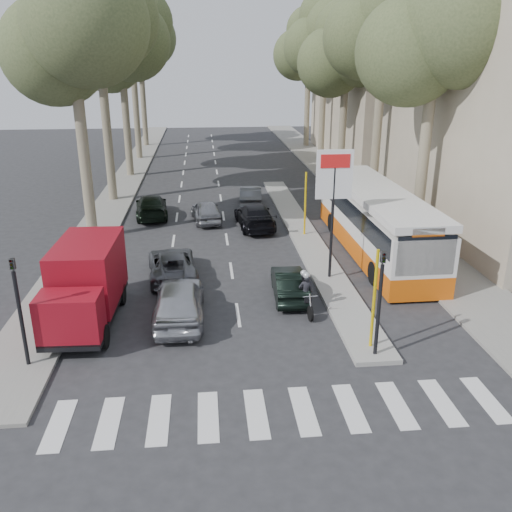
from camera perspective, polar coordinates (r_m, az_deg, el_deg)
The scene contains 30 objects.
ground at distance 18.65m, azimuth 1.30°, elevation -8.81°, with size 120.00×120.00×0.00m, color #28282B.
sidewalk_right at distance 43.47m, azimuth 8.75°, elevation 8.03°, with size 3.20×70.00×0.12m, color gray.
median_left at distance 45.49m, azimuth -13.18°, elevation 8.27°, with size 2.40×64.00×0.12m, color gray.
traffic_island at distance 29.11m, azimuth 5.10°, elevation 2.18°, with size 1.50×26.00×0.16m, color gray.
building_far at distance 53.16m, azimuth 14.40°, elevation 18.47°, with size 11.00×20.00×16.00m, color #B7A88E.
billboard at distance 22.47m, azimuth 8.15°, elevation 6.25°, with size 1.50×12.10×5.60m.
traffic_light_island at distance 16.92m, azimuth 12.99°, elevation -3.14°, with size 0.16×0.41×3.60m.
traffic_light_left at distance 17.47m, azimuth -23.86°, elevation -3.67°, with size 0.16×0.41×3.60m.
tree_l_a at distance 28.94m, azimuth -18.67°, elevation 21.88°, with size 7.40×7.20×14.10m.
tree_l_b at distance 36.85m, azimuth -16.17°, elevation 22.63°, with size 7.40×7.20×14.88m.
tree_l_c at distance 44.69m, azimuth -13.93°, elevation 20.92°, with size 7.40×7.20×13.71m.
tree_l_d at distance 52.70m, azimuth -12.98°, elevation 22.68°, with size 7.40×7.20×15.66m.
tree_l_e at distance 60.62m, azimuth -12.07°, elevation 21.37°, with size 7.40×7.20×14.49m.
tree_r_a at distance 28.59m, azimuth 18.73°, elevation 21.91°, with size 7.40×7.20×14.10m.
tree_r_b at distance 36.17m, azimuth 13.67°, elevation 23.44°, with size 7.40×7.20×15.27m.
tree_r_c at distance 43.72m, azimuth 9.67°, elevation 20.78°, with size 7.40×7.20×13.32m.
tree_r_d at distance 51.56m, azimuth 7.45°, elevation 22.29°, with size 7.40×7.20×14.88m.
tree_r_e at distance 59.39m, azimuth 5.72°, elevation 21.39°, with size 7.40×7.20×14.10m.
silver_hatchback at distance 19.86m, azimuth -8.11°, elevation -4.65°, with size 1.80×4.48×1.53m, color #B0B2B9.
dark_hatchback at distance 21.59m, azimuth 3.54°, elevation -2.90°, with size 1.24×3.56×1.17m, color black.
queue_car_a at distance 23.79m, azimuth -8.82°, elevation -0.85°, with size 1.97×4.28×1.19m, color #4E5056.
queue_car_b at distance 30.49m, azimuth -0.14°, elevation 4.24°, with size 1.86×4.57×1.33m, color black.
queue_car_c at distance 31.74m, azimuth -5.27°, elevation 4.73°, with size 1.49×3.69×1.26m, color gray.
queue_car_d at distance 35.09m, azimuth -0.57°, elevation 6.33°, with size 1.35×3.88×1.28m, color #4A4C51.
queue_car_e at distance 33.17m, azimuth -10.95°, elevation 5.17°, with size 1.82×4.49×1.30m, color black.
red_truck at distance 20.15m, azimuth -17.46°, elevation -2.72°, with size 2.23×5.44×2.87m.
city_bus at distance 26.83m, azimuth 12.48°, elevation 3.77°, with size 2.76×12.09×3.18m.
motorcycle at distance 20.44m, azimuth 5.12°, elevation -3.84°, with size 0.72×1.93×1.64m.
pedestrian_near at distance 24.44m, azimuth 18.50°, elevation 0.08°, with size 1.12×0.55×1.90m, color #423753.
pedestrian_far at distance 26.33m, azimuth 16.95°, elevation 1.54°, with size 1.15×0.51×1.79m, color #6F6253.
Camera 1 is at (-2.00, -16.19, 9.04)m, focal length 38.00 mm.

